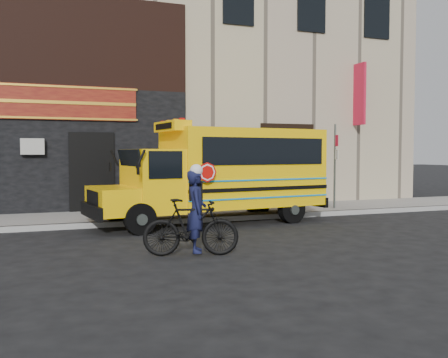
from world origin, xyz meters
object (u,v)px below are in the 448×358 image
at_px(cyclist, 196,213).
at_px(bicycle, 191,227).
at_px(sign_pole, 335,164).
at_px(school_bus, 223,171).

bearing_deg(cyclist, bicycle, 136.25).
bearing_deg(sign_pole, bicycle, -142.34).
relative_size(school_bus, cyclist, 4.26).
bearing_deg(school_bus, cyclist, -117.21).
height_order(sign_pole, bicycle, sign_pole).
xyz_separation_m(bicycle, cyclist, (0.14, 0.09, 0.26)).
xyz_separation_m(school_bus, sign_pole, (4.47, 1.01, 0.17)).
bearing_deg(bicycle, sign_pole, -36.38).
distance_m(school_bus, cyclist, 4.65).
height_order(school_bus, sign_pole, sign_pole).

